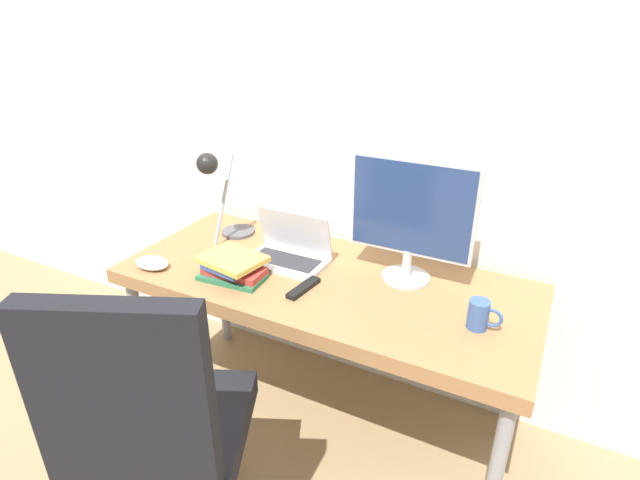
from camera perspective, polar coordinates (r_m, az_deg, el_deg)
name	(u,v)px	position (r m, az deg, el deg)	size (l,w,h in m)	color
ground_plane	(284,475)	(2.25, -4.14, -25.22)	(12.00, 12.00, 0.00)	#937A56
wall_back	(369,119)	(2.17, 5.68, 13.64)	(8.00, 0.05, 2.60)	silver
desk	(324,291)	(2.03, 0.45, -5.82)	(1.66, 0.71, 0.75)	#996B42
laptop	(289,252)	(2.11, -3.60, -1.34)	(0.34, 0.20, 0.21)	silver
monitor	(411,215)	(1.91, 10.37, 2.80)	(0.48, 0.19, 0.49)	#B7B7BC
desk_lamp	(219,190)	(2.24, -11.45, 5.64)	(0.15, 0.30, 0.43)	#4C4C51
office_chair	(153,427)	(1.63, -18.54, -19.65)	(0.65, 0.67, 1.13)	black
book_stack	(232,267)	(2.01, -10.00, -3.09)	(0.28, 0.23, 0.09)	#286B47
tv_remote	(304,288)	(1.91, -1.89, -5.49)	(0.06, 0.18, 0.02)	black
media_remote	(221,273)	(2.05, -11.29, -3.76)	(0.11, 0.14, 0.02)	#4C4C51
mug	(480,315)	(1.76, 17.78, -8.15)	(0.12, 0.07, 0.10)	#385693
game_controller	(152,263)	(2.18, -18.65, -2.50)	(0.15, 0.10, 0.04)	white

